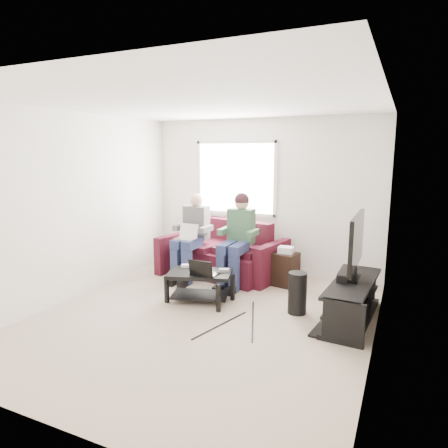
# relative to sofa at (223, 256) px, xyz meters

# --- Properties ---
(floor) EXTENTS (4.50, 4.50, 0.00)m
(floor) POSITION_rel_sofa_xyz_m (0.52, -1.74, -0.33)
(floor) COLOR #C4AF98
(floor) RESTS_ON ground
(ceiling) EXTENTS (4.50, 4.50, 0.00)m
(ceiling) POSITION_rel_sofa_xyz_m (0.52, -1.74, 2.27)
(ceiling) COLOR white
(ceiling) RESTS_ON wall_back
(wall_back) EXTENTS (4.50, 0.00, 4.50)m
(wall_back) POSITION_rel_sofa_xyz_m (0.52, 0.51, 0.97)
(wall_back) COLOR white
(wall_back) RESTS_ON floor
(wall_front) EXTENTS (4.50, 0.00, 4.50)m
(wall_front) POSITION_rel_sofa_xyz_m (0.52, -3.99, 0.97)
(wall_front) COLOR white
(wall_front) RESTS_ON floor
(wall_left) EXTENTS (0.00, 4.50, 4.50)m
(wall_left) POSITION_rel_sofa_xyz_m (-1.48, -1.74, 0.97)
(wall_left) COLOR white
(wall_left) RESTS_ON floor
(wall_right) EXTENTS (0.00, 4.50, 4.50)m
(wall_right) POSITION_rel_sofa_xyz_m (2.52, -1.74, 0.97)
(wall_right) COLOR white
(wall_right) RESTS_ON floor
(window) EXTENTS (1.48, 0.04, 1.28)m
(window) POSITION_rel_sofa_xyz_m (0.02, 0.49, 1.27)
(window) COLOR white
(window) RESTS_ON wall_back
(sofa) EXTENTS (2.11, 1.23, 0.90)m
(sofa) POSITION_rel_sofa_xyz_m (0.00, 0.00, 0.00)
(sofa) COLOR #401019
(sofa) RESTS_ON floor
(person_left) EXTENTS (0.40, 0.70, 1.38)m
(person_left) POSITION_rel_sofa_xyz_m (-0.40, -0.35, 0.43)
(person_left) COLOR navy
(person_left) RESTS_ON sofa
(person_right) EXTENTS (0.40, 0.71, 1.42)m
(person_right) POSITION_rel_sofa_xyz_m (0.40, -0.33, 0.49)
(person_right) COLOR navy
(person_right) RESTS_ON sofa
(laptop_silver) EXTENTS (0.36, 0.28, 0.24)m
(laptop_silver) POSITION_rel_sofa_xyz_m (-0.40, -0.53, 0.41)
(laptop_silver) COLOR silver
(laptop_silver) RESTS_ON person_left
(coffee_table) EXTENTS (0.96, 0.74, 0.42)m
(coffee_table) POSITION_rel_sofa_xyz_m (0.22, -1.25, -0.02)
(coffee_table) COLOR black
(coffee_table) RESTS_ON floor
(laptop_black) EXTENTS (0.38, 0.31, 0.24)m
(laptop_black) POSITION_rel_sofa_xyz_m (0.34, -1.33, 0.21)
(laptop_black) COLOR black
(laptop_black) RESTS_ON coffee_table
(controller_a) EXTENTS (0.16, 0.13, 0.04)m
(controller_a) POSITION_rel_sofa_xyz_m (-0.06, -1.13, 0.11)
(controller_a) COLOR silver
(controller_a) RESTS_ON coffee_table
(controller_b) EXTENTS (0.15, 0.11, 0.04)m
(controller_b) POSITION_rel_sofa_xyz_m (0.12, -1.07, 0.11)
(controller_b) COLOR black
(controller_b) RESTS_ON coffee_table
(controller_c) EXTENTS (0.16, 0.14, 0.04)m
(controller_c) POSITION_rel_sofa_xyz_m (0.52, -1.10, 0.11)
(controller_c) COLOR gray
(controller_c) RESTS_ON coffee_table
(tv_stand) EXTENTS (0.55, 1.52, 0.49)m
(tv_stand) POSITION_rel_sofa_xyz_m (2.22, -1.02, -0.11)
(tv_stand) COLOR black
(tv_stand) RESTS_ON floor
(tv) EXTENTS (0.12, 1.10, 0.81)m
(tv) POSITION_rel_sofa_xyz_m (2.21, -0.92, 0.62)
(tv) COLOR black
(tv) RESTS_ON tv_stand
(soundbar) EXTENTS (0.12, 0.50, 0.10)m
(soundbar) POSITION_rel_sofa_xyz_m (2.10, -0.92, 0.21)
(soundbar) COLOR black
(soundbar) RESTS_ON tv_stand
(drink_cup) EXTENTS (0.08, 0.08, 0.12)m
(drink_cup) POSITION_rel_sofa_xyz_m (2.17, -0.39, 0.22)
(drink_cup) COLOR #B0794C
(drink_cup) RESTS_ON tv_stand
(console_white) EXTENTS (0.30, 0.22, 0.06)m
(console_white) POSITION_rel_sofa_xyz_m (2.22, -1.42, -0.04)
(console_white) COLOR silver
(console_white) RESTS_ON tv_stand
(console_grey) EXTENTS (0.34, 0.26, 0.08)m
(console_grey) POSITION_rel_sofa_xyz_m (2.22, -0.72, -0.03)
(console_grey) COLOR gray
(console_grey) RESTS_ON tv_stand
(console_black) EXTENTS (0.38, 0.30, 0.07)m
(console_black) POSITION_rel_sofa_xyz_m (2.22, -1.07, -0.03)
(console_black) COLOR black
(console_black) RESTS_ON tv_stand
(subwoofer) EXTENTS (0.24, 0.24, 0.54)m
(subwoofer) POSITION_rel_sofa_xyz_m (1.55, -1.09, -0.06)
(subwoofer) COLOR black
(subwoofer) RESTS_ON floor
(keyboard_floor) EXTENTS (0.21, 0.49, 0.03)m
(keyboard_floor) POSITION_rel_sofa_xyz_m (1.94, -1.48, -0.32)
(keyboard_floor) COLOR black
(keyboard_floor) RESTS_ON floor
(end_table) EXTENTS (0.35, 0.35, 0.61)m
(end_table) POSITION_rel_sofa_xyz_m (1.11, -0.09, -0.05)
(end_table) COLOR black
(end_table) RESTS_ON floor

